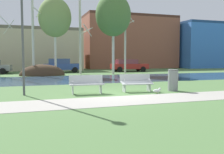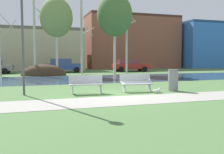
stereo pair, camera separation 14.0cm
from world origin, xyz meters
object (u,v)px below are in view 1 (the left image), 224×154
Objects in this scene: bench_right at (136,82)px; streetlamp at (22,6)px; seagull at (157,91)px; trash_bin at (173,80)px; bench_left at (87,84)px; parked_hatch_third_red at (129,65)px; parked_sedan_second_blue at (61,65)px.

bench_right is 6.37m from streetlamp.
trash_bin is at bearing 25.35° from seagull.
trash_bin is (1.88, -0.34, 0.09)m from bench_right.
bench_left reaches higher than seagull.
parked_hatch_third_red reaches higher than trash_bin.
bench_left is at bearing -93.00° from parked_sedan_second_blue.
trash_bin is 2.36× the size of seagull.
parked_sedan_second_blue reaches higher than parked_hatch_third_red.
parked_sedan_second_blue is (3.73, 17.62, -3.13)m from streetlamp.
trash_bin is 18.32m from parked_hatch_third_red.
bench_right is 18.56m from parked_hatch_third_red.
bench_left is 18.05m from parked_sedan_second_blue.
bench_left is 1.50× the size of trash_bin.
parked_sedan_second_blue reaches higher than bench_left.
seagull is (0.67, -0.92, -0.34)m from bench_right.
seagull is 7.23m from streetlamp.
bench_left is 2.53m from bench_right.
parked_hatch_third_red is (8.14, -0.66, -0.04)m from parked_sedan_second_blue.
trash_bin is 0.24× the size of parked_hatch_third_red.
seagull is at bearing -154.65° from trash_bin.
bench_left is 4.43m from trash_bin.
parked_sedan_second_blue is 0.95× the size of parked_hatch_third_red.
trash_bin reaches higher than bench_right.
trash_bin is 0.25× the size of parked_sedan_second_blue.
seagull is 0.11× the size of parked_sedan_second_blue.
seagull is 0.10× the size of parked_hatch_third_red.
seagull is 19.09m from parked_sedan_second_blue.
seagull is at bearing -15.98° from bench_left.
bench_right is 3.55× the size of seagull.
parked_sedan_second_blue is at bearing 95.04° from bench_right.
trash_bin is at bearing -4.47° from bench_left.
parked_hatch_third_red is (5.88, 18.28, 0.66)m from seagull.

